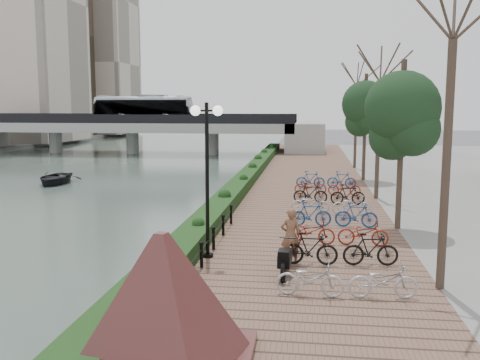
% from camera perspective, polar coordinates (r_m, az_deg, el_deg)
% --- Properties ---
extents(ground, '(220.00, 220.00, 0.00)m').
position_cam_1_polar(ground, '(13.97, -12.48, -14.41)').
color(ground, '#59595B').
rests_on(ground, ground).
extents(river_water, '(30.00, 130.00, 0.02)m').
position_cam_1_polar(river_water, '(42.28, -20.11, 0.28)').
color(river_water, '#47594F').
rests_on(river_water, ground).
extents(promenade, '(8.00, 75.00, 0.50)m').
position_cam_1_polar(promenade, '(30.04, 6.35, -1.75)').
color(promenade, brown).
rests_on(promenade, ground).
extents(hedge, '(1.10, 56.00, 0.60)m').
position_cam_1_polar(hedge, '(32.67, 0.49, 0.05)').
color(hedge, '#193A15').
rests_on(hedge, promenade).
extents(chain_fence, '(0.10, 14.10, 0.70)m').
position_cam_1_polar(chain_fence, '(15.12, -4.90, -9.09)').
color(chain_fence, black).
rests_on(chain_fence, promenade).
extents(granite_monument, '(4.79, 4.79, 2.56)m').
position_cam_1_polar(granite_monument, '(9.86, -8.27, -12.75)').
color(granite_monument, '#471E1F').
rests_on(granite_monument, promenade).
extents(lamppost, '(1.02, 0.32, 4.87)m').
position_cam_1_polar(lamppost, '(16.58, -3.55, 3.56)').
color(lamppost, black).
rests_on(lamppost, promenade).
extents(motorcycle, '(0.56, 1.57, 0.97)m').
position_cam_1_polar(motorcycle, '(15.30, 4.86, -8.36)').
color(motorcycle, black).
rests_on(motorcycle, promenade).
extents(pedestrian, '(0.69, 0.52, 1.70)m').
position_cam_1_polar(pedestrian, '(16.41, 5.41, -5.92)').
color(pedestrian, brown).
rests_on(pedestrian, promenade).
extents(bicycle_parking, '(2.40, 19.89, 1.00)m').
position_cam_1_polar(bicycle_parking, '(22.61, 9.80, -3.15)').
color(bicycle_parking, '#BCBBC0').
rests_on(bicycle_parking, promenade).
extents(street_trees, '(3.20, 37.12, 6.80)m').
position_cam_1_polar(street_trees, '(25.09, 15.44, 4.02)').
color(street_trees, '#34291F').
rests_on(street_trees, promenade).
extents(bridge, '(36.00, 10.77, 6.50)m').
position_cam_1_polar(bridge, '(60.30, -11.19, 5.95)').
color(bridge, '#999A95').
rests_on(bridge, ground).
extents(boat, '(3.30, 4.28, 0.82)m').
position_cam_1_polar(boat, '(38.38, -19.14, 0.23)').
color(boat, black).
rests_on(boat, river_water).
extents(far_buildings, '(35.00, 38.00, 38.00)m').
position_cam_1_polar(far_buildings, '(91.34, -23.72, 14.07)').
color(far_buildings, beige).
rests_on(far_buildings, far_bank).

